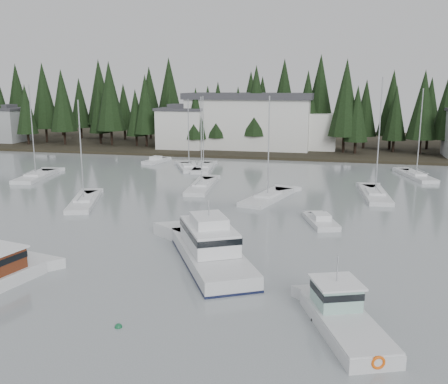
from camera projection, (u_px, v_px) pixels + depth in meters
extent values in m
cube|color=black|center=(282.00, 143.00, 113.67)|extent=(240.00, 54.00, 1.00)
cube|color=silver|center=(182.00, 129.00, 99.67)|extent=(9.00, 7.00, 7.50)
cube|color=#38383D|center=(182.00, 109.00, 98.82)|extent=(9.54, 7.42, 0.50)
cube|color=#38383D|center=(182.00, 106.00, 98.70)|extent=(4.95, 3.85, 0.80)
cube|color=#999EA0|center=(5.00, 126.00, 111.00)|extent=(8.00, 7.00, 7.00)
cube|color=#38383D|center=(4.00, 109.00, 110.21)|extent=(8.48, 7.42, 0.50)
cube|color=#38383D|center=(3.00, 106.00, 110.08)|extent=(4.40, 3.85, 0.80)
cube|color=silver|center=(249.00, 123.00, 99.36)|extent=(24.00, 10.00, 10.00)
cube|color=#38383D|center=(249.00, 96.00, 98.24)|extent=(25.00, 11.00, 1.20)
cube|color=silver|center=(310.00, 131.00, 98.90)|extent=(10.00, 8.00, 7.00)
cube|color=silver|center=(211.00, 260.00, 37.10)|extent=(9.31, 12.78, 1.81)
cube|color=black|center=(211.00, 262.00, 37.13)|extent=(9.37, 12.85, 0.25)
cube|color=white|center=(209.00, 236.00, 37.32)|extent=(5.86, 7.19, 1.64)
cube|color=black|center=(209.00, 230.00, 37.24)|extent=(5.95, 7.29, 0.45)
cube|color=white|center=(209.00, 220.00, 37.07)|extent=(3.57, 3.95, 0.74)
cylinder|color=#A5A8AD|center=(209.00, 208.00, 36.88)|extent=(0.10, 0.10, 1.24)
cube|color=silver|center=(345.00, 330.00, 26.68)|extent=(5.42, 8.34, 1.28)
cube|color=silver|center=(346.00, 319.00, 26.54)|extent=(5.31, 8.17, 0.12)
cube|color=#93C1B4|center=(336.00, 294.00, 27.92)|extent=(2.96, 3.02, 1.38)
cube|color=white|center=(337.00, 282.00, 27.76)|extent=(3.33, 3.41, 0.12)
cube|color=black|center=(336.00, 290.00, 27.86)|extent=(3.03, 3.08, 0.39)
cylinder|color=#A5A8AD|center=(337.00, 268.00, 27.59)|extent=(0.08, 0.08, 1.57)
torus|color=#F2590C|center=(378.00, 363.00, 22.78)|extent=(0.69, 0.38, 0.69)
cube|color=silver|center=(375.00, 197.00, 59.01)|extent=(3.53, 10.28, 1.05)
cube|color=white|center=(375.00, 192.00, 58.88)|extent=(2.16, 3.58, 0.30)
cylinder|color=#A5A8AD|center=(379.00, 136.00, 57.50)|extent=(0.14, 0.14, 13.33)
cube|color=silver|center=(36.00, 178.00, 70.89)|extent=(4.62, 10.30, 1.05)
cube|color=white|center=(36.00, 174.00, 70.75)|extent=(2.61, 3.68, 0.30)
cylinder|color=#A5A8AD|center=(32.00, 130.00, 69.46)|extent=(0.14, 0.14, 12.49)
cube|color=silver|center=(416.00, 178.00, 71.23)|extent=(4.85, 9.99, 1.05)
cube|color=white|center=(416.00, 173.00, 71.09)|extent=(2.50, 3.62, 0.30)
cylinder|color=#A5A8AD|center=(420.00, 132.00, 69.86)|extent=(0.14, 0.14, 11.99)
cube|color=silver|center=(202.00, 188.00, 64.07)|extent=(3.66, 11.08, 1.05)
cube|color=white|center=(202.00, 183.00, 63.93)|extent=(2.18, 3.86, 0.30)
cylinder|color=#A5A8AD|center=(201.00, 141.00, 62.79)|extent=(0.14, 0.14, 11.05)
cube|color=silver|center=(268.00, 200.00, 57.69)|extent=(5.48, 10.51, 1.05)
cube|color=white|center=(268.00, 194.00, 57.55)|extent=(2.86, 3.85, 0.30)
cylinder|color=#A5A8AD|center=(269.00, 146.00, 56.39)|extent=(0.14, 0.14, 11.28)
cube|color=silver|center=(84.00, 204.00, 55.53)|extent=(5.67, 10.16, 1.05)
cube|color=white|center=(84.00, 198.00, 55.40)|extent=(2.78, 3.76, 0.30)
cylinder|color=#A5A8AD|center=(81.00, 151.00, 54.28)|extent=(0.14, 0.14, 10.91)
cube|color=silver|center=(189.00, 169.00, 78.52)|extent=(6.20, 8.81, 1.05)
cube|color=white|center=(189.00, 165.00, 78.38)|extent=(3.05, 3.44, 0.30)
cylinder|color=#A5A8AD|center=(188.00, 133.00, 77.32)|extent=(0.14, 0.14, 10.37)
cube|color=silver|center=(204.00, 169.00, 78.16)|extent=(3.86, 9.78, 1.05)
cube|color=white|center=(204.00, 165.00, 78.02)|extent=(2.26, 3.45, 0.30)
cylinder|color=#A5A8AD|center=(203.00, 132.00, 76.91)|extent=(0.14, 0.14, 10.81)
cube|color=silver|center=(321.00, 224.00, 47.40)|extent=(3.79, 5.87, 0.90)
cube|color=white|center=(321.00, 216.00, 47.26)|extent=(1.97, 2.13, 0.55)
cube|color=silver|center=(156.00, 162.00, 85.19)|extent=(3.19, 6.21, 0.90)
cube|color=white|center=(156.00, 158.00, 85.05)|extent=(1.80, 2.12, 0.55)
sphere|color=#145933|center=(118.00, 327.00, 27.25)|extent=(0.43, 0.43, 0.43)
sphere|color=black|center=(314.00, 320.00, 28.04)|extent=(0.37, 0.37, 0.37)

